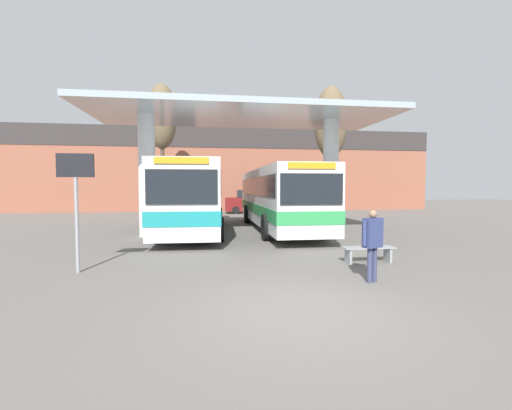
{
  "coord_description": "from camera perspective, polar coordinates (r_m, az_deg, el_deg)",
  "views": [
    {
      "loc": [
        -1.59,
        -5.78,
        2.19
      ],
      "look_at": [
        0.0,
        5.46,
        1.6
      ],
      "focal_mm": 24.0,
      "sensor_mm": 36.0,
      "label": 1
    }
  ],
  "objects": [
    {
      "name": "ground_plane",
      "position": [
        6.38,
        7.21,
        -17.11
      ],
      "size": [
        100.0,
        100.0,
        0.0
      ],
      "primitive_type": "plane",
      "color": "#605B56"
    },
    {
      "name": "transit_bus_left_bay",
      "position": [
        17.17,
        -10.34,
        1.61
      ],
      "size": [
        3.07,
        11.21,
        3.22
      ],
      "rotation": [
        0.0,
        0.0,
        3.11
      ],
      "color": "silver",
      "rests_on": "ground_plane"
    },
    {
      "name": "waiting_bench_near_pillar",
      "position": [
        10.55,
        18.21,
        -7.29
      ],
      "size": [
        1.52,
        0.44,
        0.46
      ],
      "color": "gray",
      "rests_on": "ground_plane"
    },
    {
      "name": "pedestrian_waiting",
      "position": [
        8.32,
        18.85,
        -5.27
      ],
      "size": [
        0.6,
        0.39,
        1.67
      ],
      "rotation": [
        0.0,
        0.0,
        0.39
      ],
      "color": "#333856",
      "rests_on": "ground_plane"
    },
    {
      "name": "poplar_tree_behind_left",
      "position": [
        27.12,
        -15.41,
        13.85
      ],
      "size": [
        2.19,
        2.19,
        9.85
      ],
      "color": "#473A2B",
      "rests_on": "ground_plane"
    },
    {
      "name": "transit_bus_center_bay",
      "position": [
        17.84,
        3.55,
        1.52
      ],
      "size": [
        2.74,
        12.09,
        3.08
      ],
      "rotation": [
        0.0,
        0.0,
        3.14
      ],
      "color": "white",
      "rests_on": "ground_plane"
    },
    {
      "name": "info_sign_platform",
      "position": [
        9.82,
        -27.81,
        2.5
      ],
      "size": [
        0.9,
        0.09,
        3.04
      ],
      "color": "gray",
      "rests_on": "ground_plane"
    },
    {
      "name": "station_canopy",
      "position": [
        16.0,
        -2.3,
        12.45
      ],
      "size": [
        13.49,
        5.55,
        5.62
      ],
      "color": "silver",
      "rests_on": "ground_plane"
    },
    {
      "name": "poplar_tree_behind_right",
      "position": [
        26.1,
        12.35,
        13.14
      ],
      "size": [
        2.37,
        2.37,
        9.51
      ],
      "color": "#473A2B",
      "rests_on": "ground_plane"
    },
    {
      "name": "parked_car_street",
      "position": [
        29.06,
        -0.73,
        0.52
      ],
      "size": [
        4.58,
        2.14,
        1.96
      ],
      "rotation": [
        0.0,
        0.0,
        -0.05
      ],
      "color": "maroon",
      "rests_on": "ground_plane"
    },
    {
      "name": "townhouse_backdrop",
      "position": [
        31.87,
        -5.23,
        7.02
      ],
      "size": [
        40.0,
        0.58,
        7.63
      ],
      "color": "brown",
      "rests_on": "ground_plane"
    }
  ]
}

